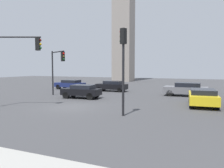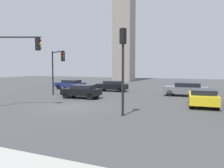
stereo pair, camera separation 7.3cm
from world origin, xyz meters
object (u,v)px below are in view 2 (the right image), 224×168
(car_0, at_px, (186,89))
(car_1, at_px, (82,91))
(car_2, at_px, (203,97))
(car_3, at_px, (112,86))
(traffic_light_0, at_px, (58,63))
(traffic_light_1, at_px, (123,56))
(traffic_light_2, at_px, (15,55))
(car_4, at_px, (70,84))

(car_0, xyz_separation_m, car_1, (-9.82, -5.94, -0.05))
(car_2, relative_size, car_3, 1.16)
(traffic_light_0, xyz_separation_m, traffic_light_1, (9.95, -6.48, 0.31))
(car_0, bearing_deg, traffic_light_0, 23.96)
(traffic_light_0, relative_size, car_2, 1.05)
(traffic_light_0, height_order, car_1, traffic_light_0)
(car_2, bearing_deg, traffic_light_2, 110.57)
(car_2, bearing_deg, car_0, 12.09)
(traffic_light_1, xyz_separation_m, car_2, (4.83, 6.11, -3.18))
(car_0, relative_size, car_4, 1.04)
(traffic_light_2, height_order, car_4, traffic_light_2)
(traffic_light_0, height_order, car_0, traffic_light_0)
(traffic_light_2, bearing_deg, traffic_light_1, -20.85)
(traffic_light_0, distance_m, car_2, 15.06)
(car_1, bearing_deg, car_4, -53.44)
(car_0, xyz_separation_m, car_4, (-16.13, 1.50, -0.06))
(traffic_light_1, height_order, car_1, traffic_light_1)
(traffic_light_0, bearing_deg, car_3, 91.84)
(traffic_light_1, bearing_deg, car_3, -43.08)
(traffic_light_2, xyz_separation_m, car_2, (13.83, 6.36, -3.39))
(car_1, distance_m, car_4, 9.76)
(traffic_light_0, relative_size, car_4, 1.12)
(car_3, bearing_deg, traffic_light_2, 79.30)
(traffic_light_0, bearing_deg, traffic_light_2, -52.59)
(traffic_light_1, relative_size, traffic_light_2, 0.99)
(traffic_light_2, relative_size, car_2, 1.20)
(traffic_light_0, bearing_deg, car_1, 22.48)
(car_2, relative_size, car_4, 1.07)
(traffic_light_1, distance_m, car_0, 12.82)
(car_3, height_order, car_4, car_3)
(traffic_light_1, xyz_separation_m, car_4, (-13.02, 13.54, -3.19))
(car_1, height_order, car_2, car_2)
(traffic_light_2, distance_m, car_3, 14.26)
(traffic_light_2, height_order, car_0, traffic_light_2)
(car_1, bearing_deg, car_2, 176.38)
(car_2, distance_m, car_3, 13.34)
(traffic_light_1, relative_size, car_2, 1.19)
(traffic_light_2, xyz_separation_m, car_4, (-4.02, 13.79, -3.40))
(traffic_light_0, distance_m, car_3, 8.26)
(traffic_light_0, distance_m, traffic_light_1, 11.88)
(traffic_light_2, height_order, car_2, traffic_light_2)
(traffic_light_1, relative_size, car_3, 1.37)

